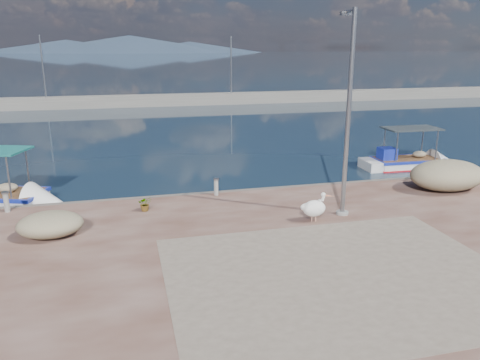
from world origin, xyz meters
name	(u,v)px	position (x,y,z in m)	size (l,w,h in m)	color
ground	(269,250)	(0.00, 0.00, 0.00)	(1400.00, 1400.00, 0.00)	#162635
quay_patch	(340,275)	(1.00, -3.00, 0.50)	(9.00, 7.00, 0.01)	gray
breakwater	(161,100)	(0.00, 40.00, 0.60)	(120.00, 2.20, 7.50)	gray
mountains	(125,45)	(4.39, 650.00, 9.51)	(370.00, 280.00, 22.00)	#28384C
boat_right	(407,164)	(10.51, 8.50, 0.20)	(5.30, 1.91, 2.52)	white
pelican	(315,208)	(1.89, 0.85, 1.00)	(1.11, 0.71, 1.05)	tan
lamp_post	(348,123)	(3.16, 1.33, 3.80)	(0.44, 0.96, 7.00)	gray
bollard_near	(216,186)	(-0.79, 4.60, 0.88)	(0.23, 0.23, 0.70)	gray
bollard_far	(6,201)	(-8.56, 4.48, 0.91)	(0.25, 0.25, 0.76)	gray
potted_plant	(145,204)	(-3.68, 3.37, 0.78)	(0.50, 0.43, 0.55)	#33722D
net_pile_b	(50,224)	(-6.70, 1.66, 0.89)	(2.02, 1.57, 0.79)	tan
net_pile_c	(447,175)	(8.72, 3.01, 1.13)	(3.21, 2.30, 1.26)	tan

